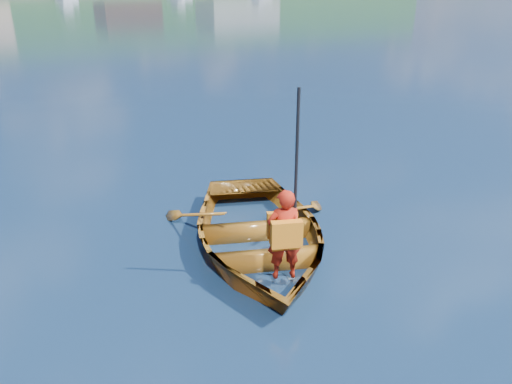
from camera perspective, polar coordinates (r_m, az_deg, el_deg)
ground at (r=6.08m, az=5.44°, el=-8.91°), size 600.00×600.00×0.00m
rowboat at (r=6.46m, az=0.15°, el=-4.71°), size 3.49×4.08×0.71m
child_paddler at (r=5.49m, az=3.27°, el=-4.72°), size 0.45×0.43×2.11m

